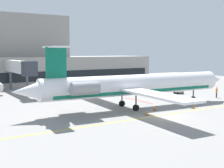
% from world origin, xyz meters
% --- Properties ---
extents(ground, '(120.00, 120.00, 0.11)m').
position_xyz_m(ground, '(0.00, 0.00, -0.05)').
color(ground, gray).
extents(terminal_building, '(75.23, 15.46, 17.55)m').
position_xyz_m(terminal_building, '(-7.16, 47.99, 6.01)').
color(terminal_building, gray).
rests_on(terminal_building, ground).
extents(jet_bridge_west, '(2.40, 16.47, 6.56)m').
position_xyz_m(jet_bridge_west, '(-9.58, 31.07, 5.16)').
color(jet_bridge_west, silver).
rests_on(jet_bridge_west, ground).
extents(regional_jet, '(34.98, 27.87, 8.90)m').
position_xyz_m(regional_jet, '(0.22, 6.80, 3.39)').
color(regional_jet, white).
rests_on(regional_jet, ground).
extents(pushback_tractor, '(3.67, 4.05, 2.20)m').
position_xyz_m(pushback_tractor, '(17.77, 15.61, 0.99)').
color(pushback_tractor, silver).
rests_on(pushback_tractor, ground).
extents(marshaller, '(0.63, 0.67, 2.00)m').
position_xyz_m(marshaller, '(18.68, 6.86, 1.02)').
color(marshaller, '#191E33').
rests_on(marshaller, ground).
extents(safety_cone_alpha, '(0.47, 0.47, 0.55)m').
position_xyz_m(safety_cone_alpha, '(7.40, 1.96, 0.25)').
color(safety_cone_alpha, orange).
rests_on(safety_cone_alpha, ground).
extents(safety_cone_bravo, '(0.47, 0.47, 0.55)m').
position_xyz_m(safety_cone_bravo, '(-1.18, 1.98, 0.25)').
color(safety_cone_bravo, orange).
rests_on(safety_cone_bravo, ground).
extents(safety_cone_charlie, '(0.47, 0.47, 0.55)m').
position_xyz_m(safety_cone_charlie, '(1.93, 4.01, 0.25)').
color(safety_cone_charlie, orange).
rests_on(safety_cone_charlie, ground).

